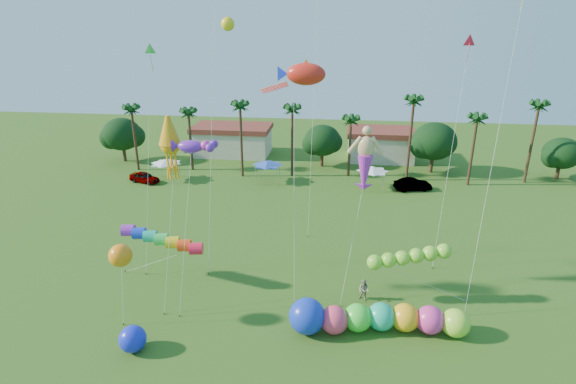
# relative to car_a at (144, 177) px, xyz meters

# --- Properties ---
(tree_line) EXTENTS (69.46, 8.91, 11.00)m
(tree_line) POSITION_rel_car_a_xyz_m (26.33, 9.24, 3.55)
(tree_line) COLOR #3A2819
(tree_line) RESTS_ON ground
(buildings_row) EXTENTS (35.00, 7.00, 4.00)m
(buildings_row) POSITION_rel_car_a_xyz_m (19.67, 15.24, 1.27)
(buildings_row) COLOR beige
(buildings_row) RESTS_ON ground
(tent_row) EXTENTS (31.00, 4.00, 0.60)m
(tent_row) POSITION_rel_car_a_xyz_m (16.76, 1.58, 2.02)
(tent_row) COLOR white
(tent_row) RESTS_ON ground
(car_a) EXTENTS (4.59, 2.93, 1.46)m
(car_a) POSITION_rel_car_a_xyz_m (0.00, 0.00, 0.00)
(car_a) COLOR #4C4C54
(car_a) RESTS_ON ground
(car_b) EXTENTS (5.02, 2.70, 1.57)m
(car_b) POSITION_rel_car_a_xyz_m (36.07, 1.24, 0.06)
(car_b) COLOR #4C4C54
(car_b) RESTS_ON ground
(spectator_b) EXTENTS (1.11, 1.05, 1.81)m
(spectator_b) POSITION_rel_car_a_xyz_m (28.75, -24.54, 0.18)
(spectator_b) COLOR gray
(spectator_b) RESTS_ON ground
(caterpillar_inflatable) EXTENTS (12.76, 3.49, 2.59)m
(caterpillar_inflatable) POSITION_rel_car_a_xyz_m (29.14, -28.34, 0.36)
(caterpillar_inflatable) COLOR #EC3E64
(caterpillar_inflatable) RESTS_ON ground
(blue_ball) EXTENTS (1.82, 1.82, 1.82)m
(blue_ball) POSITION_rel_car_a_xyz_m (13.21, -32.24, 0.18)
(blue_ball) COLOR #1929E3
(blue_ball) RESTS_ON ground
(rainbow_tube) EXTENTS (9.07, 2.11, 4.07)m
(rainbow_tube) POSITION_rel_car_a_xyz_m (13.41, -24.22, 2.83)
(rainbow_tube) COLOR #F51B3F
(rainbow_tube) RESTS_ON ground
(green_worm) EXTENTS (10.66, 3.20, 4.13)m
(green_worm) POSITION_rel_car_a_xyz_m (29.43, -24.49, 2.70)
(green_worm) COLOR #7FDA30
(green_worm) RESTS_ON ground
(orange_ball_kite) EXTENTS (1.94, 1.94, 6.24)m
(orange_ball_kite) POSITION_rel_car_a_xyz_m (11.50, -29.19, 4.69)
(orange_ball_kite) COLOR orange
(orange_ball_kite) RESTS_ON ground
(merman_kite) EXTENTS (2.59, 4.87, 12.92)m
(merman_kite) POSITION_rel_car_a_xyz_m (28.39, -21.59, 9.72)
(merman_kite) COLOR tan
(merman_kite) RESTS_ON ground
(fish_kite) EXTENTS (4.69, 6.48, 17.90)m
(fish_kite) POSITION_rel_car_a_xyz_m (23.62, -20.47, 16.23)
(fish_kite) COLOR red
(fish_kite) RESTS_ON ground
(squid_kite) EXTENTS (1.96, 4.63, 14.51)m
(squid_kite) POSITION_rel_car_a_xyz_m (14.05, -24.61, 11.49)
(squid_kite) COLOR orange
(squid_kite) RESTS_ON ground
(lobster_kite) EXTENTS (3.46, 4.26, 12.99)m
(lobster_kite) POSITION_rel_car_a_xyz_m (15.80, -25.18, 11.61)
(lobster_kite) COLOR purple
(lobster_kite) RESTS_ON ground
(delta_kite_red) EXTENTS (2.33, 4.73, 19.73)m
(delta_kite_red) POSITION_rel_car_a_xyz_m (36.71, -14.54, 18.06)
(delta_kite_red) COLOR red
(delta_kite_red) RESTS_ON ground
(delta_kite_green) EXTENTS (1.12, 4.91, 19.04)m
(delta_kite_green) POSITION_rel_car_a_xyz_m (10.54, -18.37, 17.33)
(delta_kite_green) COLOR green
(delta_kite_green) RESTS_ON ground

